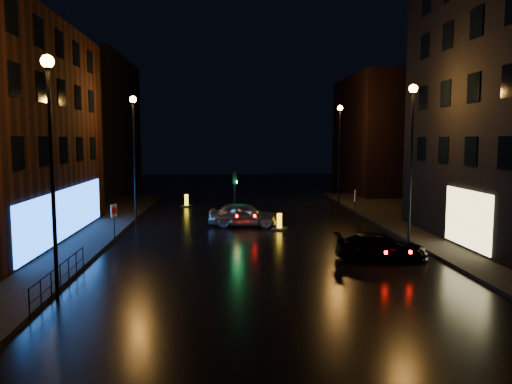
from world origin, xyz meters
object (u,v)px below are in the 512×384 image
(silver_hatchback, at_px, (244,214))
(road_sign_left, at_px, (114,214))
(bollard_far, at_px, (186,204))
(traffic_signal, at_px, (235,214))
(bollard_near, at_px, (279,226))
(dark_sedan, at_px, (381,247))
(road_sign_right, at_px, (355,199))

(silver_hatchback, height_order, road_sign_left, road_sign_left)
(bollard_far, height_order, road_sign_left, road_sign_left)
(traffic_signal, relative_size, bollard_near, 2.56)
(dark_sedan, distance_m, road_sign_right, 9.81)
(bollard_far, bearing_deg, silver_hatchback, -54.01)
(road_sign_left, distance_m, road_sign_right, 15.28)
(dark_sedan, distance_m, road_sign_left, 14.13)
(silver_hatchback, relative_size, bollard_near, 3.32)
(silver_hatchback, distance_m, bollard_far, 10.69)
(traffic_signal, height_order, road_sign_right, traffic_signal)
(traffic_signal, xyz_separation_m, bollard_near, (2.69, -3.06, -0.28))
(bollard_near, height_order, road_sign_right, road_sign_right)
(road_sign_left, xyz_separation_m, road_sign_right, (14.54, 4.71, 0.15))
(bollard_near, relative_size, road_sign_right, 0.60)
(bollard_near, height_order, road_sign_left, road_sign_left)
(road_sign_right, bearing_deg, bollard_far, -17.67)
(road_sign_left, bearing_deg, bollard_far, 102.76)
(dark_sedan, relative_size, road_sign_right, 1.86)
(traffic_signal, bearing_deg, road_sign_right, -10.68)
(silver_hatchback, distance_m, road_sign_left, 8.51)
(dark_sedan, height_order, road_sign_left, road_sign_left)
(road_sign_right, bearing_deg, bollard_near, 38.44)
(traffic_signal, relative_size, bollard_far, 2.68)
(silver_hatchback, bearing_deg, road_sign_left, 128.68)
(dark_sedan, relative_size, bollard_near, 3.12)
(bollard_near, bearing_deg, road_sign_right, 40.44)
(bollard_near, xyz_separation_m, bollard_far, (-6.50, 11.04, 0.00))
(bollard_far, height_order, road_sign_right, road_sign_right)
(traffic_signal, xyz_separation_m, bollard_far, (-3.81, 7.98, -0.28))
(silver_hatchback, xyz_separation_m, bollard_far, (-4.35, 9.75, -0.54))
(road_sign_left, bearing_deg, road_sign_right, 42.23)
(bollard_far, bearing_deg, road_sign_right, -27.13)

